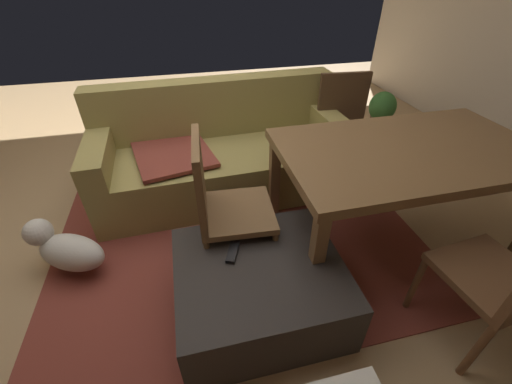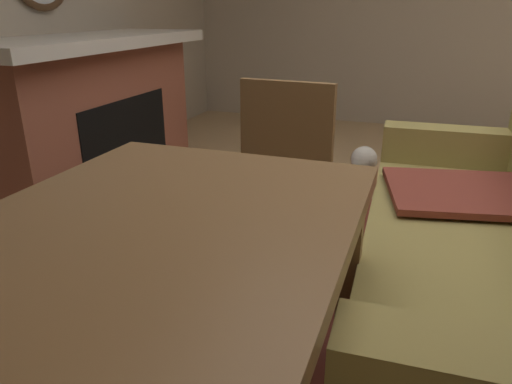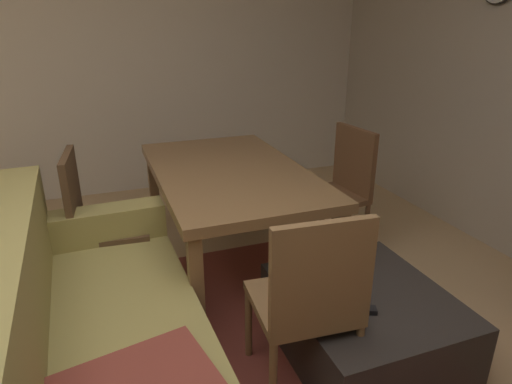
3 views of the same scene
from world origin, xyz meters
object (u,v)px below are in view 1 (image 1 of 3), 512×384
(dining_chair_north, at_px, (344,124))
(potted_plant, at_px, (382,110))
(dining_chair_west, at_px, (221,201))
(small_dog, at_px, (66,249))
(dining_table, at_px, (408,158))
(tv_remote, at_px, (233,252))
(ottoman_coffee_table, at_px, (259,287))
(couch, at_px, (222,155))

(dining_chair_north, xyz_separation_m, potted_plant, (0.92, 0.80, -0.27))
(dining_chair_west, xyz_separation_m, small_dog, (-1.00, 0.18, -0.34))
(dining_table, bearing_deg, potted_plant, 60.87)
(dining_table, xyz_separation_m, dining_chair_north, (0.01, 0.86, -0.14))
(tv_remote, distance_m, dining_chair_west, 0.31)
(ottoman_coffee_table, relative_size, dining_chair_west, 0.97)
(ottoman_coffee_table, xyz_separation_m, small_dog, (-1.13, 0.57, 0.01))
(dining_chair_north, distance_m, potted_plant, 1.25)
(couch, height_order, small_dog, couch)
(couch, bearing_deg, potted_plant, 20.54)
(tv_remote, bearing_deg, small_dog, 177.55)
(dining_table, height_order, dining_chair_north, dining_chair_north)
(couch, height_order, tv_remote, couch)
(ottoman_coffee_table, distance_m, dining_chair_west, 0.54)
(dining_chair_north, relative_size, small_dog, 1.79)
(tv_remote, bearing_deg, couch, 105.92)
(dining_chair_west, bearing_deg, small_dog, 169.98)
(dining_table, height_order, dining_chair_west, dining_chair_west)
(dining_chair_west, distance_m, potted_plant, 2.72)
(small_dog, bearing_deg, tv_remote, -23.96)
(tv_remote, relative_size, small_dog, 0.31)
(ottoman_coffee_table, xyz_separation_m, dining_chair_north, (1.08, 1.25, 0.34))
(small_dog, bearing_deg, potted_plant, 25.37)
(dining_table, bearing_deg, small_dog, 175.26)
(dining_chair_west, bearing_deg, ottoman_coffee_table, -70.71)
(ottoman_coffee_table, bearing_deg, dining_chair_north, 49.25)
(small_dog, bearing_deg, ottoman_coffee_table, -26.66)
(couch, xyz_separation_m, ottoman_coffee_table, (0.01, -1.30, -0.14))
(couch, relative_size, dining_chair_north, 2.26)
(small_dog, bearing_deg, dining_chair_north, 17.15)
(ottoman_coffee_table, relative_size, tv_remote, 5.63)
(small_dog, bearing_deg, couch, 33.08)
(dining_table, relative_size, dining_chair_north, 1.75)
(ottoman_coffee_table, distance_m, potted_plant, 2.87)
(dining_table, bearing_deg, ottoman_coffee_table, -160.17)
(dining_chair_north, bearing_deg, potted_plant, 41.05)
(potted_plant, bearing_deg, dining_chair_west, -142.15)
(couch, height_order, dining_chair_west, dining_chair_west)
(dining_chair_west, relative_size, small_dog, 1.79)
(couch, xyz_separation_m, small_dog, (-1.13, -0.73, -0.13))
(dining_table, distance_m, dining_chair_north, 0.88)
(couch, distance_m, small_dog, 1.35)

